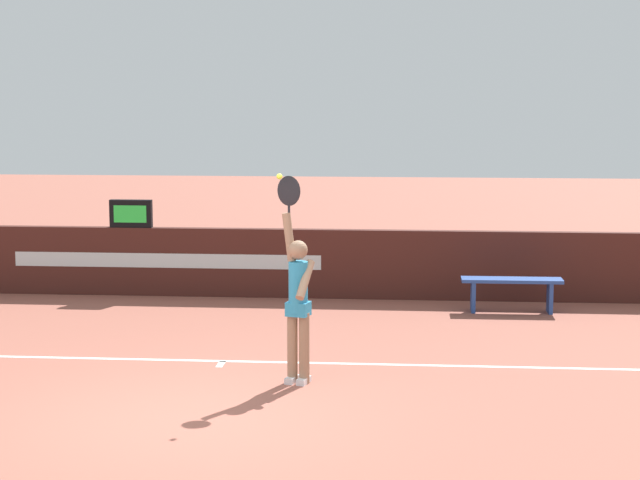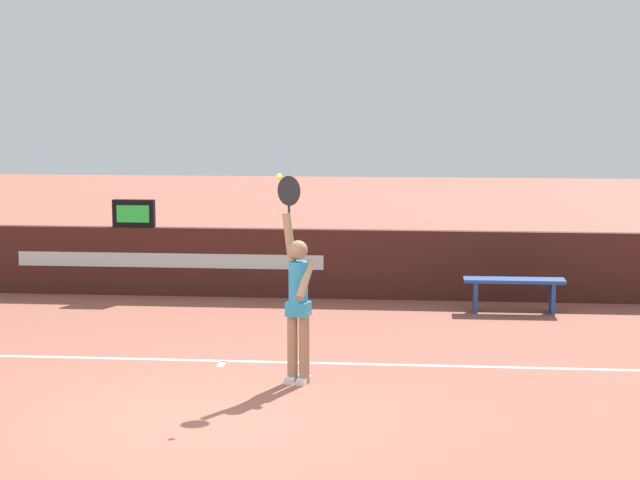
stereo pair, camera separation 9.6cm
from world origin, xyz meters
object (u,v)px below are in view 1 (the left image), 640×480
(courtside_bench_near, at_px, (512,287))
(tennis_ball, at_px, (279,176))
(speed_display, at_px, (131,214))
(tennis_player, at_px, (298,298))

(courtside_bench_near, bearing_deg, tennis_ball, -123.16)
(tennis_ball, bearing_deg, speed_display, 119.58)
(speed_display, relative_size, courtside_bench_near, 0.45)
(tennis_ball, xyz_separation_m, courtside_bench_near, (2.96, 4.53, -2.01))
(tennis_player, xyz_separation_m, tennis_ball, (-0.16, -0.31, 1.41))
(tennis_player, height_order, tennis_ball, tennis_ball)
(tennis_ball, bearing_deg, tennis_player, 62.11)
(speed_display, bearing_deg, tennis_player, -57.60)
(tennis_ball, bearing_deg, courtside_bench_near, 56.84)
(speed_display, height_order, tennis_ball, tennis_ball)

